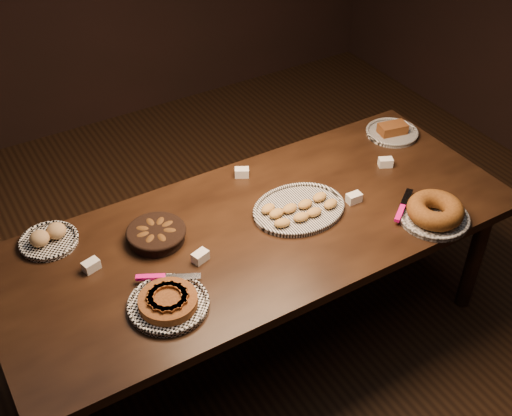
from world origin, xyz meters
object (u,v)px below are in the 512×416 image
madeleine_platter (299,209)px  bundt_cake_plate (435,212)px  apple_tart_plate (168,302)px  buffet_table (260,239)px

madeleine_platter → bundt_cake_plate: (0.50, -0.36, 0.03)m
apple_tart_plate → bundt_cake_plate: bearing=-6.7°
buffet_table → apple_tart_plate: 0.61m
apple_tart_plate → bundt_cake_plate: 1.28m
apple_tart_plate → buffet_table: bearing=21.7°
madeleine_platter → bundt_cake_plate: bundt_cake_plate is taller
madeleine_platter → apple_tart_plate: bearing=-156.9°
apple_tart_plate → bundt_cake_plate: size_ratio=0.94×
buffet_table → apple_tart_plate: apple_tart_plate is taller
madeleine_platter → bundt_cake_plate: bearing=-29.3°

